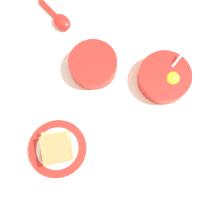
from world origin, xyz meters
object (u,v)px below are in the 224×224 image
toast_sandwich (56,148)px  congee_bowl (93,64)px  egg_bowl (164,77)px  soup_spoon (60,20)px  toast_plate (58,149)px

toast_sandwich → congee_bowl: toast_sandwich is taller
egg_bowl → toast_sandwich: egg_bowl is taller
soup_spoon → congee_bowl: congee_bowl is taller
egg_bowl → toast_plate: (0.35, -0.24, -0.02)m
toast_sandwich → egg_bowl: bearing=145.7°
egg_bowl → soup_spoon: (-0.07, -0.42, -0.01)m
toast_plate → soup_spoon: bearing=-156.6°
egg_bowl → toast_plate: bearing=-34.4°
egg_bowl → congee_bowl: bearing=-79.2°
toast_sandwich → congee_bowl: bearing=-179.6°
congee_bowl → toast_sandwich: bearing=0.4°
egg_bowl → congee_bowl: egg_bowl is taller
toast_plate → toast_sandwich: (-0.00, 0.00, 0.03)m
egg_bowl → toast_sandwich: size_ratio=1.36×
toast_sandwich → congee_bowl: 0.30m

